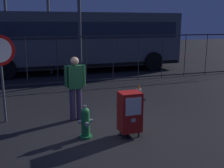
% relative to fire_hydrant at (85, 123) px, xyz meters
% --- Properties ---
extents(ground_plane, '(60.00, 60.00, 0.00)m').
position_rel_fire_hydrant_xyz_m(ground_plane, '(0.72, -0.01, -0.35)').
color(ground_plane, black).
extents(fire_hydrant, '(0.33, 0.32, 0.75)m').
position_rel_fire_hydrant_xyz_m(fire_hydrant, '(0.00, 0.00, 0.00)').
color(fire_hydrant, '#1E7238').
rests_on(fire_hydrant, ground_plane).
extents(newspaper_box_primary, '(0.48, 0.42, 1.02)m').
position_rel_fire_hydrant_xyz_m(newspaper_box_primary, '(0.97, -0.21, 0.22)').
color(newspaper_box_primary, black).
rests_on(newspaper_box_primary, ground_plane).
extents(stop_sign, '(0.71, 0.31, 2.23)m').
position_rel_fire_hydrant_xyz_m(stop_sign, '(-1.75, 1.62, 1.25)').
color(stop_sign, '#4C4F54').
rests_on(stop_sign, ground_plane).
extents(pedestrian, '(0.55, 0.22, 1.67)m').
position_rel_fire_hydrant_xyz_m(pedestrian, '(0.02, 1.22, 0.60)').
color(pedestrian, '#382D51').
rests_on(pedestrian, ground_plane).
extents(traffic_cone, '(0.36, 0.36, 0.53)m').
position_rel_fire_hydrant_xyz_m(traffic_cone, '(2.39, 2.48, -0.09)').
color(traffic_cone, black).
rests_on(traffic_cone, ground_plane).
extents(fence_barrier, '(18.03, 0.04, 2.00)m').
position_rel_fire_hydrant_xyz_m(fence_barrier, '(0.72, 5.55, 0.67)').
color(fence_barrier, '#2D2D33').
rests_on(fence_barrier, ground_plane).
extents(bus_near, '(10.50, 2.79, 3.00)m').
position_rel_fire_hydrant_xyz_m(bus_near, '(1.68, 8.55, 1.36)').
color(bus_near, '#4C5156').
rests_on(bus_near, ground_plane).
extents(bus_far, '(10.54, 2.90, 3.00)m').
position_rel_fire_hydrant_xyz_m(bus_far, '(4.09, 12.76, 1.36)').
color(bus_far, red).
rests_on(bus_far, ground_plane).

